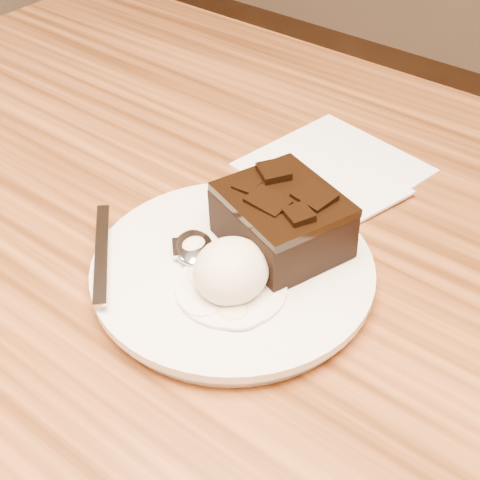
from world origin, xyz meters
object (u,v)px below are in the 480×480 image
Objects in this scene: dining_table at (232,459)px; napkin at (334,167)px; plate at (233,273)px; ice_cream_scoop at (231,271)px; spoon at (194,249)px; brownie at (282,223)px.

napkin reaches higher than dining_table.
ice_cream_scoop is (0.02, -0.02, 0.03)m from plate.
dining_table is 18.97× the size of ice_cream_scoop.
plate is 0.04m from spoon.
dining_table is at bearing -179.07° from brownie.
brownie is 0.64× the size of napkin.
ice_cream_scoop reaches higher than spoon.
brownie is 0.07m from ice_cream_scoop.
brownie reaches higher than plate.
plate is 0.06m from brownie.
ice_cream_scoop is at bearing -53.37° from plate.
plate is at bearing -109.29° from brownie.
brownie is at bearing 0.93° from dining_table.
spoon is 0.21m from napkin.
brownie is 0.16m from napkin.
brownie is 0.08m from spoon.
napkin is (-0.04, 0.15, -0.04)m from brownie.
spoon is at bearing -131.78° from brownie.
dining_table is 0.42m from brownie.
ice_cream_scoop is at bearing -61.17° from spoon.
ice_cream_scoop reaches higher than napkin.
napkin is at bearing 100.70° from ice_cream_scoop.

